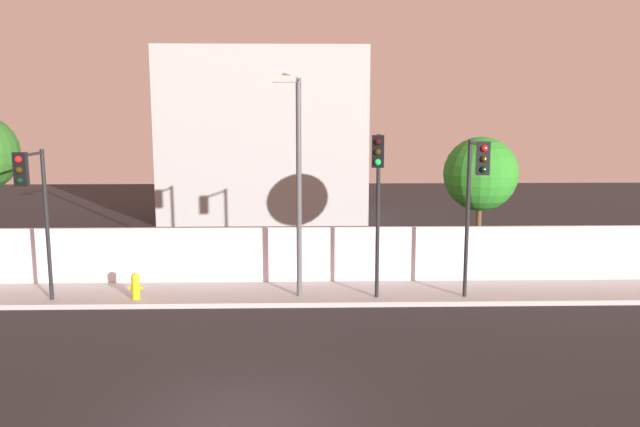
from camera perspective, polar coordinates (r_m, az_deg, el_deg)
ground_plane at (r=12.20m, az=-7.22°, el=-18.55°), size 80.00×80.00×0.00m
sidewalk at (r=19.79m, az=-4.87°, el=-7.29°), size 36.00×2.40×0.15m
perimeter_wall at (r=20.79m, az=-4.70°, el=-3.71°), size 36.00×0.18×1.80m
traffic_light_left at (r=18.23m, az=13.93°, el=2.48°), size 0.35×1.82×4.75m
traffic_light_center at (r=18.08m, az=5.28°, el=2.86°), size 0.37×1.11×4.90m
traffic_light_right at (r=19.13m, az=-24.61°, el=1.66°), size 0.35×1.79×4.48m
street_lamp_curbside at (r=18.22m, az=-2.12°, el=4.14°), size 0.74×2.41×6.51m
fire_hydrant at (r=19.62m, az=-16.40°, el=-6.26°), size 0.44×0.26×0.80m
roadside_tree_midleft at (r=22.62m, az=14.37°, el=3.48°), size 2.58×2.58×4.85m
low_building_distant at (r=34.32m, az=-5.01°, el=7.11°), size 10.71×6.00×8.97m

